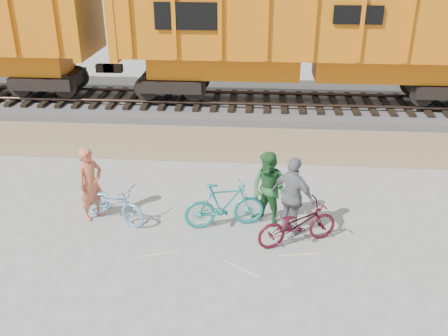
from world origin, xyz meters
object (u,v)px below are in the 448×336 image
(bicycle_blue, at_px, (112,203))
(bicycle_teal, at_px, (224,205))
(bicycle_maroon, at_px, (297,224))
(person_man, at_px, (268,190))
(hopper_car_center, at_px, (309,32))
(person_woman, at_px, (293,197))
(person_solo, at_px, (91,184))

(bicycle_blue, distance_m, bicycle_teal, 2.67)
(bicycle_maroon, bearing_deg, person_man, 16.02)
(hopper_car_center, distance_m, person_woman, 9.03)
(person_solo, distance_m, person_man, 4.17)
(person_solo, bearing_deg, person_man, -54.47)
(hopper_car_center, bearing_deg, bicycle_teal, -105.80)
(bicycle_teal, distance_m, person_woman, 1.59)
(hopper_car_center, height_order, bicycle_teal, hopper_car_center)
(bicycle_teal, height_order, person_woman, person_woman)
(bicycle_maroon, relative_size, person_woman, 0.99)
(bicycle_blue, xyz_separation_m, person_solo, (-0.50, 0.10, 0.42))
(person_solo, xyz_separation_m, person_woman, (4.71, -0.35, 0.04))
(hopper_car_center, xyz_separation_m, person_solo, (-5.59, -8.39, -2.11))
(hopper_car_center, bearing_deg, person_solo, -123.70)
(bicycle_maroon, bearing_deg, bicycle_teal, 47.23)
(hopper_car_center, height_order, person_man, hopper_car_center)
(bicycle_blue, relative_size, bicycle_maroon, 0.98)
(bicycle_blue, relative_size, person_woman, 0.97)
(hopper_car_center, height_order, bicycle_maroon, hopper_car_center)
(bicycle_blue, bearing_deg, person_man, -64.07)
(person_solo, distance_m, person_woman, 4.72)
(bicycle_maroon, relative_size, person_man, 1.03)
(person_solo, bearing_deg, bicycle_teal, -57.97)
(hopper_car_center, height_order, bicycle_blue, hopper_car_center)
(bicycle_teal, xyz_separation_m, person_solo, (-3.17, 0.17, 0.34))
(hopper_car_center, bearing_deg, bicycle_blue, -120.97)
(bicycle_blue, xyz_separation_m, bicycle_maroon, (4.31, -0.65, 0.01))
(bicycle_maroon, relative_size, person_solo, 1.03)
(person_solo, bearing_deg, person_woman, -59.13)
(bicycle_maroon, bearing_deg, hopper_car_center, -28.19)
(bicycle_teal, distance_m, bicycle_maroon, 1.74)
(hopper_car_center, distance_m, person_solo, 10.30)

